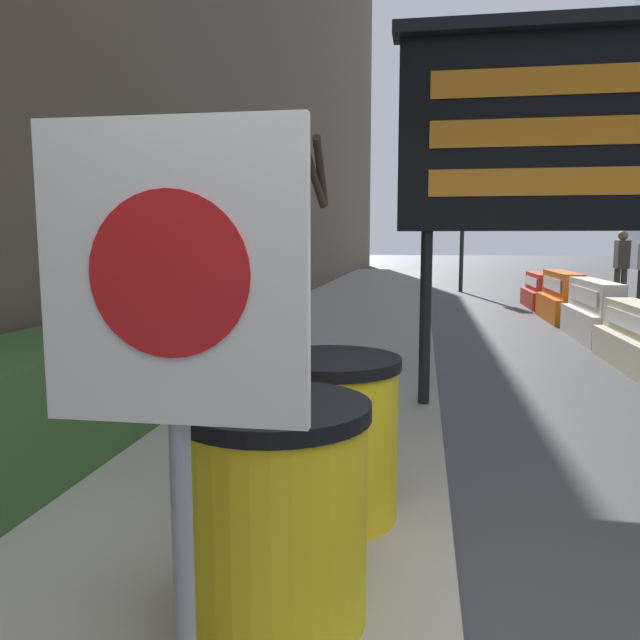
{
  "coord_description": "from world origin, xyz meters",
  "views": [
    {
      "loc": [
        -0.18,
        -1.88,
        1.58
      ],
      "look_at": [
        -1.87,
        8.53,
        0.2
      ],
      "focal_mm": 35.0,
      "sensor_mm": 36.0,
      "label": 1
    }
  ],
  "objects_px": {
    "barrel_drum_middle": "(331,436)",
    "traffic_light_near_curb": "(464,189)",
    "jersey_barrier_white": "(594,313)",
    "message_board": "(556,131)",
    "pedestrian_passerby": "(622,261)",
    "warning_sign": "(173,316)",
    "barrel_drum_foreground": "(275,510)",
    "traffic_cone_near": "(548,300)",
    "jersey_barrier_orange_far": "(562,299)",
    "jersey_barrier_red_striped": "(539,292)"
  },
  "relations": [
    {
      "from": "barrel_drum_middle",
      "to": "traffic_light_near_curb",
      "type": "relative_size",
      "value": 0.2
    },
    {
      "from": "jersey_barrier_white",
      "to": "traffic_light_near_curb",
      "type": "relative_size",
      "value": 0.49
    },
    {
      "from": "message_board",
      "to": "pedestrian_passerby",
      "type": "bearing_deg",
      "value": 70.81
    },
    {
      "from": "warning_sign",
      "to": "jersey_barrier_white",
      "type": "relative_size",
      "value": 0.86
    },
    {
      "from": "message_board",
      "to": "traffic_light_near_curb",
      "type": "relative_size",
      "value": 0.79
    },
    {
      "from": "barrel_drum_foreground",
      "to": "pedestrian_passerby",
      "type": "relative_size",
      "value": 0.48
    },
    {
      "from": "barrel_drum_middle",
      "to": "warning_sign",
      "type": "bearing_deg",
      "value": -97.33
    },
    {
      "from": "warning_sign",
      "to": "traffic_cone_near",
      "type": "bearing_deg",
      "value": 74.83
    },
    {
      "from": "barrel_drum_middle",
      "to": "traffic_cone_near",
      "type": "relative_size",
      "value": 1.49
    },
    {
      "from": "barrel_drum_foreground",
      "to": "barrel_drum_middle",
      "type": "bearing_deg",
      "value": 85.09
    },
    {
      "from": "message_board",
      "to": "jersey_barrier_orange_far",
      "type": "bearing_deg",
      "value": 77.1
    },
    {
      "from": "barrel_drum_middle",
      "to": "jersey_barrier_white",
      "type": "relative_size",
      "value": 0.42
    },
    {
      "from": "message_board",
      "to": "jersey_barrier_white",
      "type": "distance_m",
      "value": 5.52
    },
    {
      "from": "warning_sign",
      "to": "traffic_light_near_curb",
      "type": "xyz_separation_m",
      "value": [
        1.81,
        17.41,
        1.64
      ]
    },
    {
      "from": "message_board",
      "to": "jersey_barrier_red_striped",
      "type": "distance_m",
      "value": 9.94
    },
    {
      "from": "barrel_drum_foreground",
      "to": "traffic_light_near_curb",
      "type": "bearing_deg",
      "value": 84.24
    },
    {
      "from": "jersey_barrier_orange_far",
      "to": "jersey_barrier_white",
      "type": "bearing_deg",
      "value": -90.0
    },
    {
      "from": "jersey_barrier_white",
      "to": "jersey_barrier_red_striped",
      "type": "height_order",
      "value": "jersey_barrier_white"
    },
    {
      "from": "jersey_barrier_orange_far",
      "to": "traffic_light_near_curb",
      "type": "relative_size",
      "value": 0.47
    },
    {
      "from": "traffic_cone_near",
      "to": "traffic_light_near_curb",
      "type": "relative_size",
      "value": 0.14
    },
    {
      "from": "jersey_barrier_white",
      "to": "traffic_cone_near",
      "type": "relative_size",
      "value": 3.58
    },
    {
      "from": "message_board",
      "to": "pedestrian_passerby",
      "type": "distance_m",
      "value": 11.65
    },
    {
      "from": "jersey_barrier_white",
      "to": "jersey_barrier_red_striped",
      "type": "xyz_separation_m",
      "value": [
        0.0,
        4.72,
        -0.06
      ]
    },
    {
      "from": "warning_sign",
      "to": "jersey_barrier_red_striped",
      "type": "relative_size",
      "value": 0.98
    },
    {
      "from": "jersey_barrier_white",
      "to": "jersey_barrier_orange_far",
      "type": "xyz_separation_m",
      "value": [
        -0.0,
        2.32,
        0.01
      ]
    },
    {
      "from": "traffic_cone_near",
      "to": "jersey_barrier_white",
      "type": "bearing_deg",
      "value": -90.03
    },
    {
      "from": "pedestrian_passerby",
      "to": "traffic_cone_near",
      "type": "bearing_deg",
      "value": -37.58
    },
    {
      "from": "traffic_light_near_curb",
      "to": "message_board",
      "type": "bearing_deg",
      "value": -90.49
    },
    {
      "from": "traffic_cone_near",
      "to": "barrel_drum_middle",
      "type": "bearing_deg",
      "value": -106.25
    },
    {
      "from": "jersey_barrier_orange_far",
      "to": "jersey_barrier_red_striped",
      "type": "relative_size",
      "value": 1.11
    },
    {
      "from": "jersey_barrier_white",
      "to": "jersey_barrier_orange_far",
      "type": "relative_size",
      "value": 1.03
    },
    {
      "from": "barrel_drum_foreground",
      "to": "barrel_drum_middle",
      "type": "distance_m",
      "value": 0.92
    },
    {
      "from": "barrel_drum_foreground",
      "to": "jersey_barrier_red_striped",
      "type": "xyz_separation_m",
      "value": [
        3.22,
        12.83,
        -0.21
      ]
    },
    {
      "from": "jersey_barrier_orange_far",
      "to": "traffic_light_near_curb",
      "type": "xyz_separation_m",
      "value": [
        -1.53,
        6.34,
        2.6
      ]
    },
    {
      "from": "barrel_drum_middle",
      "to": "message_board",
      "type": "distance_m",
      "value": 3.35
    },
    {
      "from": "traffic_cone_near",
      "to": "pedestrian_passerby",
      "type": "relative_size",
      "value": 0.32
    },
    {
      "from": "barrel_drum_middle",
      "to": "pedestrian_passerby",
      "type": "bearing_deg",
      "value": 68.23
    },
    {
      "from": "barrel_drum_middle",
      "to": "jersey_barrier_white",
      "type": "height_order",
      "value": "barrel_drum_middle"
    },
    {
      "from": "warning_sign",
      "to": "jersey_barrier_white",
      "type": "distance_m",
      "value": 9.41
    },
    {
      "from": "barrel_drum_middle",
      "to": "message_board",
      "type": "relative_size",
      "value": 0.26
    },
    {
      "from": "traffic_cone_near",
      "to": "traffic_light_near_curb",
      "type": "xyz_separation_m",
      "value": [
        -1.53,
        5.08,
        2.74
      ]
    },
    {
      "from": "jersey_barrier_red_striped",
      "to": "traffic_light_near_curb",
      "type": "height_order",
      "value": "traffic_light_near_curb"
    },
    {
      "from": "message_board",
      "to": "jersey_barrier_orange_far",
      "type": "distance_m",
      "value": 7.64
    },
    {
      "from": "message_board",
      "to": "traffic_light_near_curb",
      "type": "bearing_deg",
      "value": 89.51
    },
    {
      "from": "jersey_barrier_white",
      "to": "jersey_barrier_orange_far",
      "type": "bearing_deg",
      "value": 90.0
    },
    {
      "from": "traffic_light_near_curb",
      "to": "pedestrian_passerby",
      "type": "relative_size",
      "value": 2.35
    },
    {
      "from": "jersey_barrier_orange_far",
      "to": "traffic_cone_near",
      "type": "distance_m",
      "value": 1.27
    },
    {
      "from": "traffic_cone_near",
      "to": "pedestrian_passerby",
      "type": "bearing_deg",
      "value": 48.99
    },
    {
      "from": "jersey_barrier_orange_far",
      "to": "traffic_cone_near",
      "type": "relative_size",
      "value": 3.48
    },
    {
      "from": "jersey_barrier_white",
      "to": "jersey_barrier_orange_far",
      "type": "distance_m",
      "value": 2.32
    }
  ]
}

